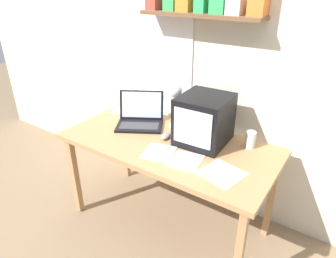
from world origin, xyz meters
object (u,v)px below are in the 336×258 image
object	(u,v)px
open_notebook	(125,111)
loose_paper_near_monitor	(159,152)
loose_paper_near_laptop	(222,174)
crt_monitor	(204,120)
laptop	(140,116)
desk_lamp	(176,98)
juice_glass	(250,140)
corner_desk	(168,150)
computer_mouse	(166,136)
printed_handout	(186,161)

from	to	relation	value
open_notebook	loose_paper_near_monitor	bearing A→B (deg)	-31.51
open_notebook	loose_paper_near_laptop	bearing A→B (deg)	-19.38
crt_monitor	laptop	bearing A→B (deg)	179.49
open_notebook	loose_paper_near_monitor	world-z (taller)	same
crt_monitor	desk_lamp	xyz separation A→B (m)	(-0.26, 0.05, 0.08)
crt_monitor	open_notebook	bearing A→B (deg)	170.95
crt_monitor	loose_paper_near_monitor	xyz separation A→B (m)	(-0.17, -0.30, -0.16)
loose_paper_near_monitor	juice_glass	bearing A→B (deg)	40.55
juice_glass	loose_paper_near_laptop	distance (m)	0.39
juice_glass	open_notebook	world-z (taller)	juice_glass
corner_desk	crt_monitor	distance (m)	0.34
juice_glass	open_notebook	xyz separation A→B (m)	(-1.11, -0.01, -0.05)
laptop	desk_lamp	xyz separation A→B (m)	(0.28, 0.07, 0.19)
desk_lamp	computer_mouse	distance (m)	0.28
printed_handout	open_notebook	distance (m)	0.92
juice_glass	loose_paper_near_laptop	world-z (taller)	juice_glass
laptop	loose_paper_near_monitor	xyz separation A→B (m)	(0.38, -0.28, -0.06)
crt_monitor	open_notebook	distance (m)	0.83
juice_glass	printed_handout	xyz separation A→B (m)	(-0.27, -0.39, -0.05)
crt_monitor	loose_paper_near_monitor	bearing A→B (deg)	-121.42
printed_handout	corner_desk	bearing A→B (deg)	148.12
crt_monitor	loose_paper_near_monitor	world-z (taller)	crt_monitor
desk_lamp	open_notebook	size ratio (longest dim) A/B	1.50
corner_desk	laptop	bearing A→B (deg)	159.86
desk_lamp	juice_glass	world-z (taller)	desk_lamp
desk_lamp	computer_mouse	bearing A→B (deg)	-91.66
crt_monitor	laptop	distance (m)	0.55
desk_lamp	open_notebook	xyz separation A→B (m)	(-0.55, 0.04, -0.25)
crt_monitor	printed_handout	bearing A→B (deg)	-86.00
corner_desk	loose_paper_near_monitor	distance (m)	0.17
desk_lamp	printed_handout	bearing A→B (deg)	-58.18
open_notebook	computer_mouse	bearing A→B (deg)	-19.42
juice_glass	computer_mouse	xyz separation A→B (m)	(-0.54, -0.21, -0.04)
laptop	computer_mouse	world-z (taller)	laptop
loose_paper_near_laptop	corner_desk	bearing A→B (deg)	163.16
corner_desk	open_notebook	bearing A→B (deg)	158.70
desk_lamp	computer_mouse	size ratio (longest dim) A/B	3.15
juice_glass	open_notebook	bearing A→B (deg)	-179.70
loose_paper_near_laptop	loose_paper_near_monitor	world-z (taller)	same
juice_glass	open_notebook	distance (m)	1.11
juice_glass	printed_handout	world-z (taller)	juice_glass
loose_paper_near_monitor	corner_desk	bearing A→B (deg)	101.53
crt_monitor	printed_handout	xyz separation A→B (m)	(0.03, -0.29, -0.16)
corner_desk	juice_glass	size ratio (longest dim) A/B	12.89
corner_desk	open_notebook	size ratio (longest dim) A/B	6.24
computer_mouse	loose_paper_near_monitor	xyz separation A→B (m)	(0.08, -0.19, -0.01)
computer_mouse	crt_monitor	bearing A→B (deg)	23.60
juice_glass	open_notebook	size ratio (longest dim) A/B	0.48
computer_mouse	printed_handout	size ratio (longest dim) A/B	0.48
corner_desk	printed_handout	world-z (taller)	printed_handout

